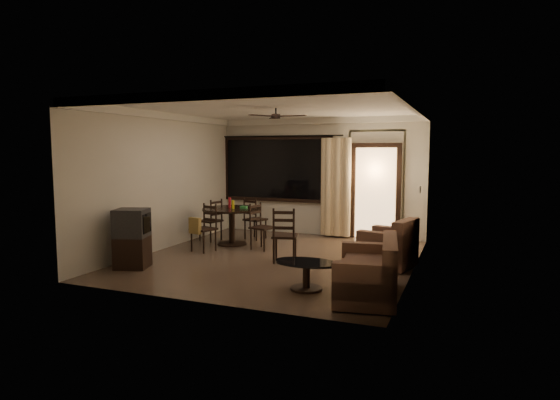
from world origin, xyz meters
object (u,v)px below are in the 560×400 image
at_px(dining_chair_south, 203,236).
at_px(dining_chair_north, 255,227).
at_px(dining_table, 232,216).
at_px(armchair, 391,247).
at_px(coffee_table, 306,271).
at_px(side_chair, 285,246).
at_px(sofa, 371,274).
at_px(dining_chair_east, 262,236).
at_px(tv_cabinet, 132,238).
at_px(dining_chair_west, 211,228).

height_order(dining_chair_south, dining_chair_north, same).
height_order(dining_table, dining_chair_north, dining_table).
bearing_deg(armchair, coffee_table, -103.54).
height_order(dining_chair_north, side_chair, side_chair).
bearing_deg(dining_table, sofa, -36.11).
relative_size(dining_chair_east, tv_cabinet, 0.93).
bearing_deg(tv_cabinet, dining_chair_north, 56.72).
bearing_deg(coffee_table, sofa, 0.44).
xyz_separation_m(dining_table, side_chair, (1.64, -1.07, -0.32)).
height_order(dining_chair_west, armchair, dining_chair_west).
relative_size(sofa, coffee_table, 1.69).
bearing_deg(dining_chair_north, dining_chair_west, 47.79).
xyz_separation_m(dining_chair_north, side_chair, (1.45, -1.84, 0.02)).
bearing_deg(sofa, dining_chair_north, 126.06).
relative_size(sofa, side_chair, 1.60).
bearing_deg(armchair, dining_chair_east, -177.52).
bearing_deg(dining_chair_south, sofa, -10.38).
distance_m(dining_chair_north, side_chair, 2.34).
xyz_separation_m(tv_cabinet, side_chair, (2.30, 1.37, -0.22)).
distance_m(dining_chair_north, armchair, 3.62).
distance_m(dining_table, dining_chair_north, 0.86).
distance_m(dining_table, dining_chair_west, 0.76).
xyz_separation_m(armchair, side_chair, (-1.85, -0.35, -0.04)).
height_order(dining_chair_west, side_chair, side_chair).
bearing_deg(dining_chair_north, side_chair, 142.77).
xyz_separation_m(dining_table, armchair, (3.49, -0.73, -0.28)).
relative_size(dining_chair_west, armchair, 0.95).
distance_m(dining_chair_south, coffee_table, 3.27).
bearing_deg(sofa, dining_chair_west, 137.47).
height_order(dining_chair_north, armchair, dining_chair_north).
bearing_deg(dining_chair_north, coffee_table, 139.96).
bearing_deg(dining_chair_east, dining_table, 89.93).
xyz_separation_m(dining_chair_west, dining_chair_east, (1.45, -0.42, 0.00)).
distance_m(dining_chair_west, dining_chair_north, 1.01).
bearing_deg(dining_table, dining_chair_west, 162.08).
xyz_separation_m(dining_table, dining_chair_north, (0.20, 0.76, -0.34)).
height_order(dining_chair_south, tv_cabinet, tv_cabinet).
distance_m(dining_chair_south, armchair, 3.71).
xyz_separation_m(dining_chair_south, coffee_table, (2.78, -1.73, -0.03)).
bearing_deg(dining_chair_west, dining_chair_south, 36.94).
height_order(dining_chair_east, tv_cabinet, tv_cabinet).
height_order(dining_table, sofa, dining_table).
xyz_separation_m(dining_chair_west, side_chair, (2.29, -1.28, 0.02)).
height_order(dining_chair_north, coffee_table, dining_chair_north).
height_order(dining_chair_west, dining_chair_north, same).
height_order(dining_chair_south, side_chair, side_chair).
bearing_deg(dining_chair_east, sofa, -116.56).
xyz_separation_m(dining_chair_west, dining_chair_south, (0.43, -1.04, 0.02)).
height_order(dining_table, dining_chair_west, dining_table).
bearing_deg(armchair, dining_chair_north, 169.11).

